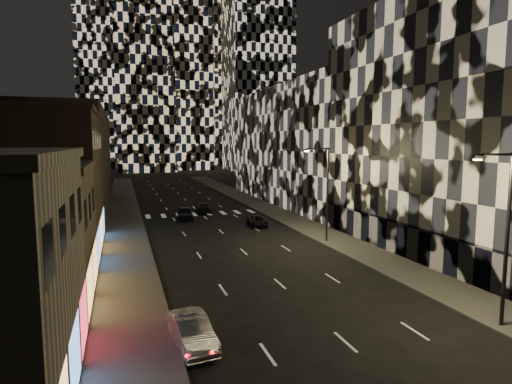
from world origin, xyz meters
TOP-DOWN VIEW (x-y plane):
  - sidewalk_left at (-10.00, 50.00)m, footprint 4.00×120.00m
  - sidewalk_right at (10.00, 50.00)m, footprint 4.00×120.00m
  - curb_left at (-7.90, 50.00)m, footprint 0.20×120.00m
  - curb_right at (7.90, 50.00)m, footprint 0.20×120.00m
  - retail_brown at (-17.00, 33.50)m, footprint 10.00×15.00m
  - retail_filler_left at (-17.00, 60.00)m, footprint 10.00×40.00m
  - midrise_right at (20.00, 24.50)m, footprint 16.00×25.00m
  - midrise_base at (12.30, 24.50)m, footprint 0.60×25.00m
  - midrise_filler_right at (20.00, 57.00)m, footprint 16.00×40.00m
  - tower_right_mid at (35.00, 135.00)m, footprint 20.00×20.00m
  - tower_left_back at (-12.00, 165.00)m, footprint 24.00×24.00m
  - tower_center_low at (-2.00, 140.00)m, footprint 18.00×18.00m
  - streetlight_near at (8.35, 10.00)m, footprint 2.55×0.25m
  - streetlight_far at (8.35, 30.00)m, footprint 2.55×0.25m
  - car_silver_parked at (-7.20, 12.89)m, footprint 2.05×4.60m
  - car_dark_midlane at (-2.62, 46.54)m, footprint 2.23×4.75m
  - car_dark_oncoming at (0.50, 50.90)m, footprint 2.60×5.07m
  - car_dark_rightlane at (4.67, 39.60)m, footprint 2.48×4.44m

SIDE VIEW (x-z plane):
  - sidewalk_left at x=-10.00m, z-range 0.00..0.15m
  - sidewalk_right at x=10.00m, z-range 0.00..0.15m
  - curb_left at x=-7.90m, z-range 0.00..0.15m
  - curb_right at x=7.90m, z-range 0.00..0.15m
  - car_dark_rightlane at x=4.67m, z-range 0.00..1.17m
  - car_dark_oncoming at x=0.50m, z-range 0.00..1.41m
  - car_silver_parked at x=-7.20m, z-range 0.00..1.47m
  - car_dark_midlane at x=-2.62m, z-range 0.00..1.57m
  - midrise_base at x=12.30m, z-range 0.00..3.00m
  - streetlight_near at x=8.35m, z-range 0.85..9.85m
  - streetlight_far at x=8.35m, z-range 0.85..9.85m
  - retail_brown at x=-17.00m, z-range 0.00..12.00m
  - retail_filler_left at x=-17.00m, z-range 0.00..14.00m
  - midrise_filler_right at x=20.00m, z-range 0.00..18.00m
  - midrise_right at x=20.00m, z-range 0.00..22.00m
  - tower_center_low at x=-2.00m, z-range 0.00..95.00m
  - tower_right_mid at x=35.00m, z-range 0.00..100.00m
  - tower_left_back at x=-12.00m, z-range 0.00..120.00m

